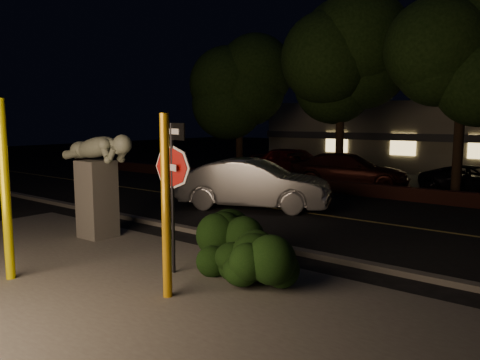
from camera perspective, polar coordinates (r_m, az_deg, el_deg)
name	(u,v)px	position (r m, az deg, el deg)	size (l,w,h in m)	color
ground	(361,202)	(17.52, 14.59, -2.61)	(90.00, 90.00, 0.00)	black
patio	(107,287)	(8.89, -15.90, -12.40)	(14.00, 6.00, 0.02)	#4C4944
road	(322,215)	(14.86, 9.94, -4.24)	(80.00, 8.00, 0.01)	black
lane_marking	(322,215)	(14.85, 9.94, -4.19)	(80.00, 0.12, 0.01)	#AD9645
curb	(241,240)	(11.48, 0.14, -7.32)	(80.00, 0.25, 0.12)	#4C4944
brick_wall	(376,191)	(18.66, 16.22, -1.28)	(40.00, 0.35, 0.50)	#4D2218
parking_lot	(422,182)	(24.04, 21.29, -0.19)	(40.00, 12.00, 0.01)	black
building	(465,135)	(31.60, 25.71, 4.92)	(22.00, 10.20, 4.00)	slate
tree_far_a	(239,72)	(24.10, -0.08, 13.05)	(4.60, 4.60, 7.43)	black
tree_far_b	(342,47)	(21.44, 12.35, 15.50)	(5.20, 5.20, 8.41)	black
tree_far_c	(464,44)	(19.33, 25.68, 14.68)	(4.80, 4.80, 7.84)	black
yellow_pole_left	(5,191)	(9.57, -26.69, -1.21)	(0.17, 0.17, 3.36)	#DECE03
yellow_pole_right	(166,208)	(7.78, -9.01, -3.34)	(0.15, 0.15, 3.08)	orange
signpost	(172,168)	(8.94, -8.28, 1.50)	(0.95, 0.32, 2.91)	black
sculpture	(97,174)	(12.17, -17.01, 0.68)	(2.45, 0.77, 2.63)	#4C4944
hedge_center	(226,234)	(10.11, -1.73, -6.64)	(2.02, 0.94, 1.05)	black
hedge_right	(236,252)	(8.82, -0.50, -8.82)	(1.57, 0.84, 1.03)	black
hedge_far_right	(269,262)	(8.28, 3.60, -9.90)	(1.49, 0.93, 1.04)	black
silver_sedan	(254,184)	(15.60, 1.71, -0.51)	(1.75, 5.02, 1.65)	#B1B2B6
parked_car_red	(295,163)	(23.75, 6.73, 2.11)	(1.88, 4.68, 1.59)	maroon
parked_car_darkred	(349,171)	(20.96, 13.09, 1.12)	(2.09, 5.14, 1.49)	#3C140D
parked_car_dark	(477,181)	(20.41, 26.93, -0.11)	(1.95, 4.23, 1.17)	black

